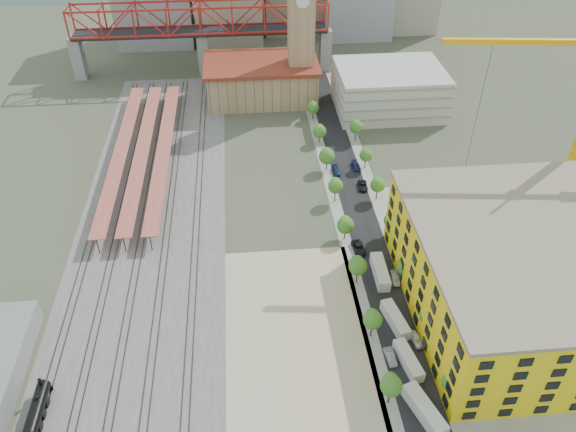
{
  "coord_description": "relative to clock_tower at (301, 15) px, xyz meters",
  "views": [
    {
      "loc": [
        -12.44,
        -95.96,
        86.87
      ],
      "look_at": [
        -3.36,
        2.2,
        10.0
      ],
      "focal_mm": 35.0,
      "sensor_mm": 36.0,
      "label": 1
    }
  ],
  "objects": [
    {
      "name": "ground",
      "position": [
        -8.0,
        -79.99,
        -28.7
      ],
      "size": [
        400.0,
        400.0,
        0.0
      ],
      "primitive_type": "plane",
      "color": "#474C38",
      "rests_on": "ground"
    },
    {
      "name": "ballast_strip",
      "position": [
        -44.0,
        -62.49,
        -28.67
      ],
      "size": [
        36.0,
        165.0,
        0.06
      ],
      "primitive_type": "cube",
      "color": "#605E59",
      "rests_on": "ground"
    },
    {
      "name": "dirt_lot",
      "position": [
        -12.0,
        -111.49,
        -28.67
      ],
      "size": [
        28.0,
        67.0,
        0.06
      ],
      "primitive_type": "cube",
      "color": "tan",
      "rests_on": "ground"
    },
    {
      "name": "street_asphalt",
      "position": [
        8.0,
        -64.99,
        -28.67
      ],
      "size": [
        12.0,
        170.0,
        0.06
      ],
      "primitive_type": "cube",
      "color": "black",
      "rests_on": "ground"
    },
    {
      "name": "sidewalk_west",
      "position": [
        2.5,
        -64.99,
        -28.68
      ],
      "size": [
        3.0,
        170.0,
        0.04
      ],
      "primitive_type": "cube",
      "color": "gray",
      "rests_on": "ground"
    },
    {
      "name": "sidewalk_east",
      "position": [
        13.5,
        -64.99,
        -28.68
      ],
      "size": [
        3.0,
        170.0,
        0.04
      ],
      "primitive_type": "cube",
      "color": "gray",
      "rests_on": "ground"
    },
    {
      "name": "construction_pad",
      "position": [
        37.0,
        -99.99,
        -28.67
      ],
      "size": [
        50.0,
        90.0,
        0.06
      ],
      "primitive_type": "cube",
      "color": "gray",
      "rests_on": "ground"
    },
    {
      "name": "rail_tracks",
      "position": [
        -45.8,
        -62.49,
        -28.55
      ],
      "size": [
        26.56,
        160.0,
        0.18
      ],
      "color": "#382B23",
      "rests_on": "ground"
    },
    {
      "name": "platform_canopies",
      "position": [
        -49.0,
        -34.99,
        -24.7
      ],
      "size": [
        16.0,
        80.0,
        4.12
      ],
      "color": "#BC6B48",
      "rests_on": "ground"
    },
    {
      "name": "station_hall",
      "position": [
        -13.0,
        2.01,
        -22.03
      ],
      "size": [
        38.0,
        24.0,
        13.1
      ],
      "color": "tan",
      "rests_on": "ground"
    },
    {
      "name": "clock_tower",
      "position": [
        0.0,
        0.0,
        0.0
      ],
      "size": [
        12.0,
        12.0,
        52.0
      ],
      "color": "tan",
      "rests_on": "ground"
    },
    {
      "name": "parking_garage",
      "position": [
        28.0,
        -9.99,
        -21.7
      ],
      "size": [
        34.0,
        26.0,
        14.0
      ],
      "primitive_type": "cube",
      "color": "silver",
      "rests_on": "ground"
    },
    {
      "name": "truss_bridge",
      "position": [
        -33.0,
        25.01,
        -9.83
      ],
      "size": [
        94.0,
        9.6,
        25.6
      ],
      "color": "gray",
      "rests_on": "ground"
    },
    {
      "name": "construction_building",
      "position": [
        34.0,
        -99.99,
        -19.29
      ],
      "size": [
        44.6,
        50.6,
        18.8
      ],
      "color": "yellow",
      "rests_on": "ground"
    },
    {
      "name": "street_trees",
      "position": [
        8.0,
        -74.99,
        -28.7
      ],
      "size": [
        15.4,
        124.4,
        8.0
      ],
      "color": "#397021",
      "rests_on": "ground"
    },
    {
      "name": "distant_hills",
      "position": [
        37.28,
        180.01,
        -108.23
      ],
      "size": [
        647.0,
        264.0,
        227.0
      ],
      "color": "#4C6B59",
      "rests_on": "ground"
    },
    {
      "name": "locomotive",
      "position": [
        -58.0,
        -120.86,
        -26.79
      ],
      "size": [
        2.65,
        20.46,
        5.11
      ],
      "color": "black",
      "rests_on": "ground"
    },
    {
      "name": "site_trailer_a",
      "position": [
        8.0,
        -123.05,
        -27.3
      ],
      "size": [
        5.8,
        10.55,
        2.8
      ],
      "primitive_type": "cube",
      "rotation": [
        0.0,
        0.0,
        0.32
      ],
      "color": "silver",
      "rests_on": "ground"
    },
    {
      "name": "site_trailer_b",
      "position": [
        8.0,
        -112.37,
        -27.48
      ],
      "size": [
        4.02,
        9.21,
        2.44
      ],
      "primitive_type": "cube",
      "rotation": [
        0.0,
        0.0,
        0.19
      ],
      "color": "silver",
      "rests_on": "ground"
    },
    {
      "name": "site_trailer_c",
      "position": [
        8.0,
        -102.34,
        -27.42
      ],
      "size": [
        4.28,
        9.66,
        2.56
      ],
      "primitive_type": "cube",
      "rotation": [
        0.0,
        0.0,
        0.2
      ],
      "color": "silver",
      "rests_on": "ground"
    },
    {
      "name": "site_trailer_d",
      "position": [
        8.0,
        -88.53,
        -27.31
      ],
      "size": [
        2.84,
        10.15,
        2.77
      ],
      "primitive_type": "cube",
      "rotation": [
        0.0,
        0.0,
        -0.02
      ],
      "color": "silver",
      "rests_on": "ground"
    },
    {
      "name": "car_1",
      "position": [
        5.0,
        -110.87,
        -27.98
      ],
      "size": [
        1.87,
        4.46,
        1.43
      ],
      "primitive_type": "imported",
      "rotation": [
        0.0,
        0.0,
        0.08
      ],
      "color": "gray",
      "rests_on": "ground"
    },
    {
      "name": "car_2",
      "position": [
        5.0,
        -79.58,
        -27.93
      ],
      "size": [
        2.96,
        5.67,
        1.52
      ],
      "primitive_type": "imported",
      "rotation": [
        0.0,
        0.0,
        0.08
      ],
      "color": "black",
      "rests_on": "ground"
    },
    {
      "name": "car_3",
      "position": [
        5.0,
        -46.7,
        -28.0
      ],
      "size": [
        2.1,
        4.87,
        1.4
      ],
      "primitive_type": "imported",
      "rotation": [
        0.0,
        0.0,
        0.03
      ],
      "color": "navy",
      "rests_on": "ground"
    },
    {
      "name": "car_4",
      "position": [
        11.0,
        -107.28,
        -27.95
      ],
      "size": [
        2.44,
        4.58,
        1.48
      ],
      "primitive_type": "imported",
      "rotation": [
        0.0,
        0.0,
        0.16
      ],
      "color": "white",
      "rests_on": "ground"
    },
    {
      "name": "car_5",
      "position": [
        11.0,
        -90.15,
        -27.94
      ],
      "size": [
        1.91,
        4.72,
        1.52
      ],
      "primitive_type": "imported",
      "rotation": [
        0.0,
        0.0,
        -0.07
      ],
      "color": "gray",
      "rests_on": "ground"
    },
    {
      "name": "car_6",
      "position": [
        11.0,
        -54.67,
        -28.0
      ],
      "size": [
        2.66,
        5.13,
        1.38
      ],
      "primitive_type": "imported",
      "rotation": [
        0.0,
        0.0,
        -0.07
      ],
      "color": "black",
      "rests_on": "ground"
    },
    {
      "name": "car_7",
      "position": [
        11.0,
        -44.76,
        -27.99
      ],
      "size": [
        2.16,
        4.97,
        1.42
      ],
      "primitive_type": "imported",
      "rotation": [
        0.0,
        0.0,
        0.04
      ],
      "color": "navy",
      "rests_on": "ground"
    }
  ]
}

